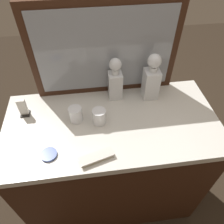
{
  "coord_description": "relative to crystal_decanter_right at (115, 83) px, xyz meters",
  "views": [
    {
      "loc": [
        -0.11,
        -0.79,
        1.81
      ],
      "look_at": [
        0.0,
        0.0,
        0.98
      ],
      "focal_mm": 34.67,
      "sensor_mm": 36.0,
      "label": 1
    }
  ],
  "objects": [
    {
      "name": "dresser",
      "position": [
        -0.05,
        -0.21,
        -0.56
      ],
      "size": [
        1.2,
        0.59,
        0.9
      ],
      "color": "#381E11",
      "rests_on": "ground_plane"
    },
    {
      "name": "crystal_tumbler_right",
      "position": [
        -0.12,
        -0.2,
        -0.07
      ],
      "size": [
        0.07,
        0.07,
        0.09
      ],
      "color": "white",
      "rests_on": "dresser"
    },
    {
      "name": "napkin_holder",
      "position": [
        -0.53,
        -0.08,
        -0.06
      ],
      "size": [
        0.05,
        0.05,
        0.11
      ],
      "color": "black",
      "rests_on": "dresser"
    },
    {
      "name": "porcelain_dish",
      "position": [
        -0.38,
        -0.38,
        -0.1
      ],
      "size": [
        0.08,
        0.08,
        0.01
      ],
      "color": "#33478C",
      "rests_on": "dresser"
    },
    {
      "name": "crystal_decanter_right",
      "position": [
        0.0,
        0.0,
        0.0
      ],
      "size": [
        0.08,
        0.08,
        0.27
      ],
      "color": "white",
      "rests_on": "dresser"
    },
    {
      "name": "ground_plane",
      "position": [
        -0.05,
        -0.21,
        -1.01
      ],
      "size": [
        6.0,
        6.0,
        0.0
      ],
      "primitive_type": "plane",
      "color": "#2D2319"
    },
    {
      "name": "crystal_tumbler_front",
      "position": [
        -0.24,
        -0.17,
        -0.07
      ],
      "size": [
        0.07,
        0.07,
        0.09
      ],
      "color": "white",
      "rests_on": "dresser"
    },
    {
      "name": "silver_brush_left",
      "position": [
        -0.15,
        -0.43,
        -0.1
      ],
      "size": [
        0.18,
        0.1,
        0.02
      ],
      "color": "#B7A88C",
      "rests_on": "dresser"
    },
    {
      "name": "crystal_decanter_rear",
      "position": [
        0.21,
        -0.03,
        0.01
      ],
      "size": [
        0.09,
        0.09,
        0.29
      ],
      "color": "white",
      "rests_on": "dresser"
    },
    {
      "name": "dresser_mirror",
      "position": [
        -0.05,
        0.07,
        0.17
      ],
      "size": [
        0.84,
        0.03,
        0.56
      ],
      "color": "#381E11",
      "rests_on": "dresser"
    }
  ]
}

